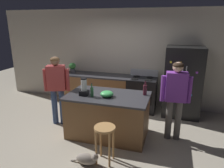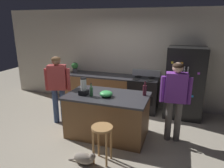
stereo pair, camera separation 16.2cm
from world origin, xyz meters
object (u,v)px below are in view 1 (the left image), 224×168
Objects in this scene: bar_stool at (105,135)px; stove_range at (142,94)px; bottle_olive_oil at (92,92)px; bottle_wine at (145,89)px; potted_plant at (72,67)px; kitchen_island at (108,115)px; refrigerator at (183,82)px; person_by_sink_right at (176,94)px; person_by_island_left at (57,84)px; cat at (87,159)px; mixing_bowl at (107,94)px; blender_appliance at (84,88)px.

stove_range is at bearing 84.05° from bar_stool.
bottle_wine is (1.01, 0.40, 0.02)m from bottle_olive_oil.
potted_plant is (-2.06, 0.03, 0.61)m from stove_range.
stove_range is 1.93m from bottle_olive_oil.
potted_plant is at bearing 126.66° from bar_stool.
kitchen_island is 5.61× the size of potted_plant.
refrigerator is 3.09m from potted_plant.
refrigerator is at bearing 82.43° from person_by_sink_right.
refrigerator is at bearing 62.01° from bar_stool.
refrigerator reaches higher than person_by_island_left.
bottle_wine is at bearing 59.23° from cat.
potted_plant is at bearing 134.06° from mixing_bowl.
potted_plant is at bearing 123.59° from blender_appliance.
bottle_wine is (0.73, 0.23, 0.57)m from kitchen_island.
potted_plant reaches higher than stove_range.
cat is (-1.36, -1.28, -0.87)m from person_by_sink_right.
potted_plant is at bearing 135.61° from kitchen_island.
person_by_island_left is 2.01m from bottle_wine.
bottle_olive_oil is (-0.24, 0.88, 0.90)m from cat.
person_by_sink_right reaches higher than kitchen_island.
bar_stool is 0.52m from cat.
mixing_bowl is (1.60, -1.65, -0.11)m from potted_plant.
person_by_sink_right reaches higher than bottle_olive_oil.
person_by_island_left is 5.37× the size of potted_plant.
mixing_bowl is at bearing -132.87° from refrigerator.
blender_appliance reaches higher than mixing_bowl.
mixing_bowl is (0.29, 0.07, -0.04)m from bottle_olive_oil.
blender_appliance is at bearing -162.79° from bottle_wine.
stove_range is 0.67× the size of person_by_island_left.
refrigerator reaches higher than person_by_sink_right.
cat is (-1.53, -2.55, -0.78)m from refrigerator.
bar_stool is (-1.10, -1.12, -0.46)m from person_by_sink_right.
bottle_olive_oil is at bearing -114.20° from stove_range.
person_by_island_left reaches higher than bar_stool.
bar_stool is 0.93m from mixing_bowl.
kitchen_island is at bearing -134.95° from refrigerator.
bottle_wine is at bearing 17.39° from kitchen_island.
person_by_sink_right is 1.63m from bar_stool.
bottle_olive_oil is (-1.61, -0.40, 0.02)m from person_by_sink_right.
potted_plant is 2.66m from bottle_wine.
person_by_island_left is (-1.76, -1.35, 0.51)m from stove_range.
bar_stool is 1.32m from bottle_wine.
bottle_wine reaches higher than kitchen_island.
person_by_sink_right is at bearing 9.83° from kitchen_island.
bottle_olive_oil is (-0.28, -0.17, 0.55)m from kitchen_island.
stove_range is (0.48, 1.52, 0.01)m from kitchen_island.
cat is (-0.04, -1.05, -0.35)m from kitchen_island.
bottle_olive_oil is 0.30m from mixing_bowl.
person_by_sink_right is at bearing 13.90° from bottle_olive_oil.
mixing_bowl is at bearing -165.94° from person_by_sink_right.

